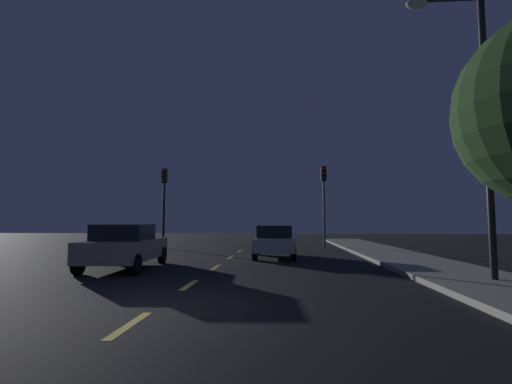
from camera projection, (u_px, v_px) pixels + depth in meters
ground_plane at (218, 265)px, 14.06m from camera, size 80.00×80.00×0.00m
sidewalk_curb_right at (425, 265)px, 13.54m from camera, size 3.00×40.00×0.15m
lane_stripe_nearest at (130, 325)px, 5.91m from camera, size 0.16×1.60×0.01m
lane_stripe_second at (189, 285)px, 9.69m from camera, size 0.16×1.60×0.01m
lane_stripe_third at (216, 267)px, 13.47m from camera, size 0.16×1.60×0.01m
lane_stripe_fourth at (230, 257)px, 17.24m from camera, size 0.16×1.60×0.01m
lane_stripe_fifth at (240, 251)px, 21.02m from camera, size 0.16×1.60×0.01m
traffic_signal_left at (164, 192)px, 23.74m from camera, size 0.32×0.38×4.99m
traffic_signal_right at (324, 191)px, 23.05m from camera, size 0.32×0.38×5.02m
car_stopped_ahead at (274, 241)px, 17.24m from camera, size 1.88×3.87×1.46m
car_adjacent_lane at (125, 246)px, 13.20m from camera, size 2.24×4.47×1.53m
street_lamp_right at (474, 107)px, 10.03m from camera, size 2.07×0.36×7.79m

